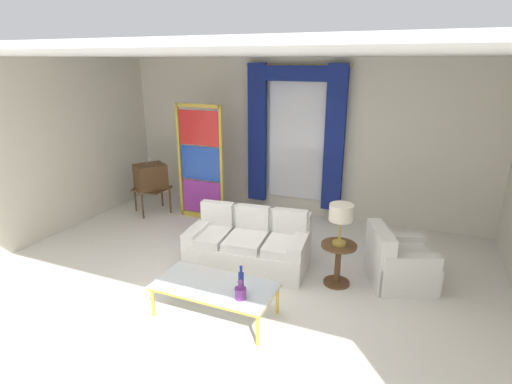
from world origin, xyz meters
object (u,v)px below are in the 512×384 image
Objects in this scene: coffee_table at (215,287)px; peacock_figurine at (210,218)px; vintage_tv at (151,178)px; bottle_blue_decanter at (241,281)px; couch_white_long at (249,244)px; stained_glass_divider at (200,166)px; armchair_white at (397,264)px; round_side_table at (338,260)px; bottle_crystal_tall at (240,292)px; table_lamp_brass at (341,214)px.

coffee_table is 2.41× the size of peacock_figurine.
bottle_blue_decanter is at bearing -39.17° from vintage_tv.
stained_glass_divider reaches higher than couch_white_long.
round_side_table is (-0.74, -0.35, 0.07)m from armchair_white.
armchair_white is 1.76× the size of peacock_figurine.
couch_white_long is 0.83× the size of stained_glass_divider.
bottle_crystal_tall is 4.24m from vintage_tv.
round_side_table is at bearing -25.54° from stained_glass_divider.
peacock_figurine reaches higher than coffee_table.
table_lamp_brass is at bearing 46.83° from coffee_table.
bottle_blue_decanter is 0.58× the size of table_lamp_brass.
stained_glass_divider is at bearing 122.91° from coffee_table.
vintage_tv is 4.25m from table_lamp_brass.
armchair_white is (1.95, 1.63, -0.09)m from coffee_table.
bottle_blue_decanter is at bearing -53.48° from peacock_figurine.
bottle_blue_decanter reaches higher than bottle_crystal_tall.
bottle_blue_decanter is at bearing -123.46° from table_lamp_brass.
table_lamp_brass is (2.94, -1.41, -0.03)m from stained_glass_divider.
armchair_white reaches higher than round_side_table.
armchair_white is at bearing 24.94° from round_side_table.
vintage_tv is 1.14m from stained_glass_divider.
bottle_blue_decanter is 2.84m from peacock_figurine.
bottle_blue_decanter reaches higher than coffee_table.
bottle_blue_decanter is 0.15× the size of stained_glass_divider.
coffee_table is at bearing -133.17° from table_lamp_brass.
coffee_table is 1.76m from round_side_table.
round_side_table is at bearing -17.88° from vintage_tv.
stained_glass_divider is 3.26m from table_lamp_brass.
bottle_crystal_tall is at bearing -119.33° from table_lamp_brass.
coffee_table is 0.39m from bottle_blue_decanter.
bottle_blue_decanter is at bearing 111.53° from bottle_crystal_tall.
stained_glass_divider is (-2.14, 2.83, 0.57)m from bottle_crystal_tall.
vintage_tv is at bearing 162.12° from table_lamp_brass.
peacock_figurine is at bearing 120.46° from coffee_table.
couch_white_long reaches higher than peacock_figurine.
stained_glass_divider reaches higher than bottle_crystal_tall.
peacock_figurine is (1.50, -0.32, -0.51)m from vintage_tv.
round_side_table is (2.53, -0.98, 0.14)m from peacock_figurine.
bottle_blue_decanter is 1.56m from round_side_table.
round_side_table is (1.35, -0.09, 0.05)m from couch_white_long.
peacock_figurine is at bearing 158.85° from round_side_table.
round_side_table is at bearing 56.54° from bottle_blue_decanter.
bottle_crystal_tall is (0.40, -0.14, 0.11)m from coffee_table.
table_lamp_brass is (-0.74, -0.35, 0.74)m from armchair_white.
coffee_table is 2.53× the size of table_lamp_brass.
bottle_blue_decanter reaches higher than round_side_table.
stained_glass_divider is (-1.59, 1.32, 0.75)m from couch_white_long.
couch_white_long is 1.54m from table_lamp_brass.
coffee_table is 1.37× the size of armchair_white.
stained_glass_divider reaches higher than vintage_tv.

